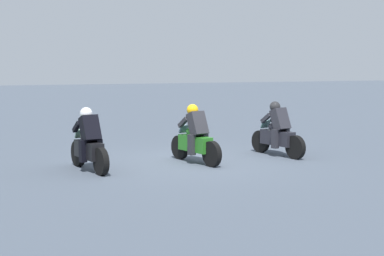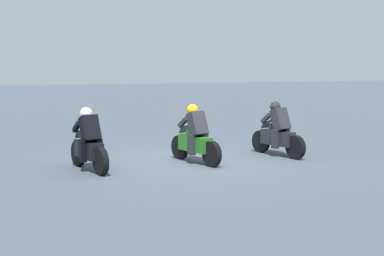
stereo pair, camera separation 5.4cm
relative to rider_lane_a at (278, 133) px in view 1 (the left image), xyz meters
The scene contains 4 objects.
ground_plane 2.68m from the rider_lane_a, 89.56° to the left, with size 120.00×120.00×0.00m, color #434D5A.
rider_lane_a is the anchor object (origin of this frame).
rider_lane_b 2.56m from the rider_lane_a, 93.12° to the left, with size 2.02×0.65×1.51m.
rider_lane_c 5.31m from the rider_lane_a, 91.16° to the left, with size 2.03×0.61×1.51m.
Camera 1 is at (-13.06, 5.60, 2.50)m, focal length 51.81 mm.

